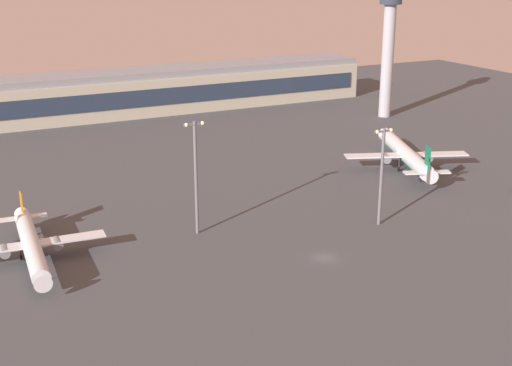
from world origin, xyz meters
TOP-DOWN VIEW (x-y plane):
  - ground_plane at (0.00, 0.00)m, footprint 416.00×416.00m
  - terminal_building at (17.03, 146.63)m, footprint 166.14×22.40m
  - control_tower at (88.16, 99.48)m, footprint 8.00×8.00m
  - airplane_far_stand at (-52.33, 24.14)m, footprint 29.02×37.28m
  - airplane_mid_apron at (52.62, 41.69)m, footprint 33.86×42.94m
  - apron_light_east at (-17.78, 23.37)m, footprint 4.80×0.90m
  - apron_light_central at (20.57, 10.13)m, footprint 4.80×0.90m

SIDE VIEW (x-z plane):
  - ground_plane at x=0.00m, z-range 0.00..0.00m
  - airplane_far_stand at x=-52.33m, z-range -1.17..8.39m
  - airplane_mid_apron at x=52.62m, z-range -1.40..10.09m
  - terminal_building at x=17.03m, z-range -0.11..16.29m
  - apron_light_central at x=20.57m, z-range 1.78..23.87m
  - apron_light_east at x=-17.78m, z-range 1.83..26.69m
  - control_tower at x=88.16m, z-range 3.41..52.72m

